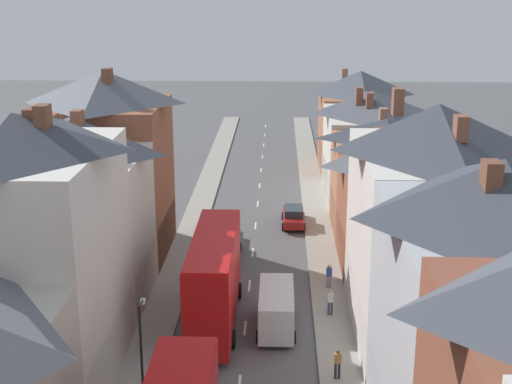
# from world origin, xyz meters

# --- Properties ---
(pavement_left) EXTENTS (2.20, 104.00, 0.14)m
(pavement_left) POSITION_xyz_m (-5.10, 38.00, 0.07)
(pavement_left) COLOR gray
(pavement_left) RESTS_ON ground
(pavement_right) EXTENTS (2.20, 104.00, 0.14)m
(pavement_right) POSITION_xyz_m (5.10, 38.00, 0.07)
(pavement_right) COLOR gray
(pavement_right) RESTS_ON ground
(centre_line_dashes) EXTENTS (0.14, 97.80, 0.01)m
(centre_line_dashes) POSITION_xyz_m (0.00, 36.00, 0.01)
(centre_line_dashes) COLOR silver
(centre_line_dashes) RESTS_ON ground
(terrace_row_right) EXTENTS (8.00, 76.44, 13.93)m
(terrace_row_right) POSITION_xyz_m (10.18, 24.09, 6.00)
(terrace_row_right) COLOR silver
(terrace_row_right) RESTS_ON ground
(double_decker_bus_lead) EXTENTS (2.74, 10.80, 5.30)m
(double_decker_bus_lead) POSITION_xyz_m (-1.81, 24.71, 2.82)
(double_decker_bus_lead) COLOR red
(double_decker_bus_lead) RESTS_ON ground
(car_near_silver) EXTENTS (1.90, 3.84, 1.59)m
(car_near_silver) POSITION_xyz_m (-1.80, 35.00, 0.80)
(car_near_silver) COLOR #144728
(car_near_silver) RESTS_ON ground
(car_parked_right_a) EXTENTS (1.90, 4.12, 1.68)m
(car_parked_right_a) POSITION_xyz_m (-3.10, 39.22, 0.85)
(car_parked_right_a) COLOR #4C515B
(car_parked_right_a) RESTS_ON ground
(car_mid_black) EXTENTS (1.90, 4.44, 1.58)m
(car_mid_black) POSITION_xyz_m (3.10, 42.24, 0.80)
(car_mid_black) COLOR maroon
(car_mid_black) RESTS_ON ground
(delivery_van) EXTENTS (2.20, 5.20, 2.41)m
(delivery_van) POSITION_xyz_m (1.80, 23.90, 1.34)
(delivery_van) COLOR silver
(delivery_van) RESTS_ON ground
(pedestrian_mid_right) EXTENTS (0.36, 0.22, 1.61)m
(pedestrian_mid_right) POSITION_xyz_m (4.88, 18.50, 1.03)
(pedestrian_mid_right) COLOR #23232D
(pedestrian_mid_right) RESTS_ON pavement_right
(pedestrian_far_left) EXTENTS (0.36, 0.22, 1.61)m
(pedestrian_far_left) POSITION_xyz_m (5.01, 25.61, 1.03)
(pedestrian_far_left) COLOR #3D4256
(pedestrian_far_left) RESTS_ON pavement_right
(pedestrian_far_right) EXTENTS (0.36, 0.22, 1.61)m
(pedestrian_far_right) POSITION_xyz_m (5.18, 29.53, 1.03)
(pedestrian_far_right) COLOR gray
(pedestrian_far_right) RESTS_ON pavement_right
(street_lamp) EXTENTS (0.20, 1.12, 5.50)m
(street_lamp) POSITION_xyz_m (-4.25, 15.40, 3.24)
(street_lamp) COLOR black
(street_lamp) RESTS_ON ground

